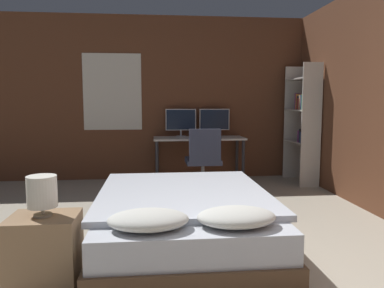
{
  "coord_description": "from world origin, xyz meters",
  "views": [
    {
      "loc": [
        -0.69,
        -2.03,
        1.3
      ],
      "look_at": [
        -0.2,
        2.78,
        0.75
      ],
      "focal_mm": 35.0,
      "sensor_mm": 36.0,
      "label": 1
    }
  ],
  "objects_px": {
    "monitor_left": "(181,121)",
    "monitor_right": "(214,121)",
    "keyboard": "(200,138)",
    "office_chair": "(203,165)",
    "nightstand": "(45,252)",
    "bookshelf": "(304,117)",
    "bedside_lamp": "(42,192)",
    "computer_mouse": "(218,137)",
    "desk": "(199,143)",
    "bed": "(184,220)"
  },
  "relations": [
    {
      "from": "nightstand",
      "to": "desk",
      "type": "distance_m",
      "value": 3.72
    },
    {
      "from": "nightstand",
      "to": "office_chair",
      "type": "relative_size",
      "value": 0.56
    },
    {
      "from": "monitor_right",
      "to": "bookshelf",
      "type": "relative_size",
      "value": 0.27
    },
    {
      "from": "keyboard",
      "to": "monitor_right",
      "type": "bearing_deg",
      "value": 51.0
    },
    {
      "from": "nightstand",
      "to": "bookshelf",
      "type": "bearing_deg",
      "value": 44.78
    },
    {
      "from": "bedside_lamp",
      "to": "monitor_right",
      "type": "relative_size",
      "value": 0.56
    },
    {
      "from": "bed",
      "to": "bedside_lamp",
      "type": "height_order",
      "value": "bedside_lamp"
    },
    {
      "from": "keyboard",
      "to": "computer_mouse",
      "type": "distance_m",
      "value": 0.28
    },
    {
      "from": "monitor_left",
      "to": "computer_mouse",
      "type": "bearing_deg",
      "value": -31.82
    },
    {
      "from": "nightstand",
      "to": "keyboard",
      "type": "relative_size",
      "value": 1.38
    },
    {
      "from": "bedside_lamp",
      "to": "keyboard",
      "type": "bearing_deg",
      "value": 65.11
    },
    {
      "from": "monitor_left",
      "to": "monitor_right",
      "type": "height_order",
      "value": "same"
    },
    {
      "from": "monitor_left",
      "to": "keyboard",
      "type": "xyz_separation_m",
      "value": [
        0.28,
        -0.35,
        -0.25
      ]
    },
    {
      "from": "keyboard",
      "to": "office_chair",
      "type": "bearing_deg",
      "value": -91.55
    },
    {
      "from": "bed",
      "to": "bookshelf",
      "type": "height_order",
      "value": "bookshelf"
    },
    {
      "from": "monitor_right",
      "to": "keyboard",
      "type": "height_order",
      "value": "monitor_right"
    },
    {
      "from": "computer_mouse",
      "to": "desk",
      "type": "bearing_deg",
      "value": 148.3
    },
    {
      "from": "monitor_left",
      "to": "bookshelf",
      "type": "relative_size",
      "value": 0.27
    },
    {
      "from": "bed",
      "to": "keyboard",
      "type": "distance_m",
      "value": 2.68
    },
    {
      "from": "bedside_lamp",
      "to": "desk",
      "type": "relative_size",
      "value": 0.19
    },
    {
      "from": "nightstand",
      "to": "desk",
      "type": "bearing_deg",
      "value": 66.23
    },
    {
      "from": "nightstand",
      "to": "bedside_lamp",
      "type": "distance_m",
      "value": 0.43
    },
    {
      "from": "keyboard",
      "to": "bed",
      "type": "bearing_deg",
      "value": -100.2
    },
    {
      "from": "desk",
      "to": "monitor_left",
      "type": "bearing_deg",
      "value": 148.06
    },
    {
      "from": "bed",
      "to": "monitor_right",
      "type": "relative_size",
      "value": 4.05
    },
    {
      "from": "nightstand",
      "to": "monitor_right",
      "type": "relative_size",
      "value": 1.03
    },
    {
      "from": "keyboard",
      "to": "bedside_lamp",
      "type": "bearing_deg",
      "value": -114.89
    },
    {
      "from": "bed",
      "to": "monitor_left",
      "type": "distance_m",
      "value": 3.03
    },
    {
      "from": "monitor_right",
      "to": "office_chair",
      "type": "height_order",
      "value": "monitor_right"
    },
    {
      "from": "bookshelf",
      "to": "monitor_left",
      "type": "bearing_deg",
      "value": 166.2
    },
    {
      "from": "bedside_lamp",
      "to": "computer_mouse",
      "type": "distance_m",
      "value": 3.67
    },
    {
      "from": "nightstand",
      "to": "bed",
      "type": "bearing_deg",
      "value": 31.32
    },
    {
      "from": "nightstand",
      "to": "monitor_right",
      "type": "distance_m",
      "value": 4.04
    },
    {
      "from": "nightstand",
      "to": "bookshelf",
      "type": "xyz_separation_m",
      "value": [
        3.12,
        3.09,
        0.8
      ]
    },
    {
      "from": "monitor_left",
      "to": "bookshelf",
      "type": "xyz_separation_m",
      "value": [
        1.91,
        -0.47,
        0.07
      ]
    },
    {
      "from": "desk",
      "to": "keyboard",
      "type": "relative_size",
      "value": 3.9
    },
    {
      "from": "bed",
      "to": "office_chair",
      "type": "relative_size",
      "value": 2.21
    },
    {
      "from": "bedside_lamp",
      "to": "bed",
      "type": "bearing_deg",
      "value": 31.32
    },
    {
      "from": "bedside_lamp",
      "to": "monitor_right",
      "type": "bearing_deg",
      "value": 63.55
    },
    {
      "from": "office_chair",
      "to": "bookshelf",
      "type": "xyz_separation_m",
      "value": [
        1.64,
        0.36,
        0.67
      ]
    },
    {
      "from": "desk",
      "to": "keyboard",
      "type": "distance_m",
      "value": 0.2
    },
    {
      "from": "monitor_left",
      "to": "bed",
      "type": "bearing_deg",
      "value": -93.62
    },
    {
      "from": "bedside_lamp",
      "to": "keyboard",
      "type": "distance_m",
      "value": 3.54
    },
    {
      "from": "monitor_right",
      "to": "bookshelf",
      "type": "height_order",
      "value": "bookshelf"
    },
    {
      "from": "bedside_lamp",
      "to": "monitor_left",
      "type": "relative_size",
      "value": 0.56
    },
    {
      "from": "bed",
      "to": "keyboard",
      "type": "xyz_separation_m",
      "value": [
        0.47,
        2.59,
        0.48
      ]
    },
    {
      "from": "nightstand",
      "to": "office_chair",
      "type": "height_order",
      "value": "office_chair"
    },
    {
      "from": "bedside_lamp",
      "to": "nightstand",
      "type": "bearing_deg",
      "value": 0.0
    },
    {
      "from": "desk",
      "to": "monitor_right",
      "type": "relative_size",
      "value": 2.91
    },
    {
      "from": "bed",
      "to": "nightstand",
      "type": "height_order",
      "value": "bed"
    }
  ]
}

